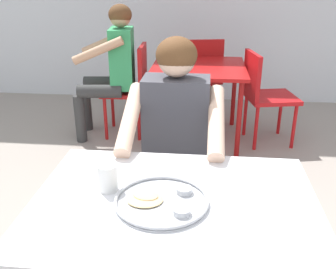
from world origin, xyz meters
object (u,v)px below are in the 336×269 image
table_foreground (174,219)px  drinking_cup (108,177)px  diner_foreground (174,137)px  chair_red_left (132,84)px  thali_tray (162,201)px  chair_red_far (203,74)px  patron_background (113,61)px  table_background_red (198,75)px  chair_foreground (177,156)px  chair_red_right (263,91)px

table_foreground → drinking_cup: size_ratio=9.79×
diner_foreground → chair_red_left: (-0.55, 1.69, -0.21)m
table_foreground → thali_tray: 0.11m
chair_red_far → patron_background: size_ratio=0.70×
table_foreground → diner_foreground: bearing=94.9°
drinking_cup → table_background_red: bearing=82.7°
thali_tray → diner_foreground: size_ratio=0.28×
chair_foreground → table_background_red: bearing=86.8°
chair_foreground → patron_background: 1.60m
drinking_cup → table_background_red: (0.28, 2.20, -0.16)m
diner_foreground → chair_red_far: size_ratio=1.39×
thali_tray → chair_red_far: 2.85m
patron_background → chair_red_left: bearing=20.3°
table_foreground → chair_red_left: (-0.60, 2.30, -0.14)m
thali_tray → drinking_cup: (-0.21, 0.07, 0.05)m
diner_foreground → thali_tray: bearing=-89.2°
table_foreground → patron_background: 2.37m
table_background_red → patron_background: bearing=-179.3°
table_foreground → drinking_cup: 0.29m
thali_tray → chair_foreground: (-0.01, 0.85, -0.24)m
chair_red_far → chair_red_right: bearing=-47.1°
chair_red_left → patron_background: 0.29m
table_foreground → chair_red_left: 2.38m
diner_foreground → patron_background: patron_background is taller
table_background_red → chair_red_right: size_ratio=1.04×
thali_tray → patron_background: 2.37m
table_foreground → drinking_cup: bearing=169.5°
diner_foreground → table_background_red: size_ratio=1.37×
chair_red_left → chair_red_far: 0.84m
table_foreground → thali_tray: bearing=-151.3°
table_foreground → thali_tray: size_ratio=3.05×
table_background_red → chair_red_far: chair_red_far is taller
table_background_red → chair_red_far: bearing=86.7°
thali_tray → diner_foreground: (-0.01, 0.63, -0.03)m
diner_foreground → chair_red_far: bearing=87.1°
table_background_red → chair_red_left: chair_red_left is taller
chair_red_right → patron_background: (-1.38, 0.02, 0.24)m
chair_foreground → chair_red_far: size_ratio=1.00×
drinking_cup → chair_foreground: (0.20, 0.78, -0.29)m
table_background_red → chair_foreground: bearing=-93.2°
chair_foreground → thali_tray: bearing=-89.5°
diner_foreground → patron_background: (-0.71, 1.63, 0.02)m
patron_background → table_background_red: bearing=0.7°
drinking_cup → chair_red_left: size_ratio=0.12×
diner_foreground → table_background_red: diner_foreground is taller
thali_tray → chair_red_left: (-0.56, 2.32, -0.23)m
thali_tray → table_background_red: 2.28m
table_foreground → thali_tray: thali_tray is taller
chair_red_right → patron_background: size_ratio=0.69×
chair_red_left → drinking_cup: bearing=-81.3°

